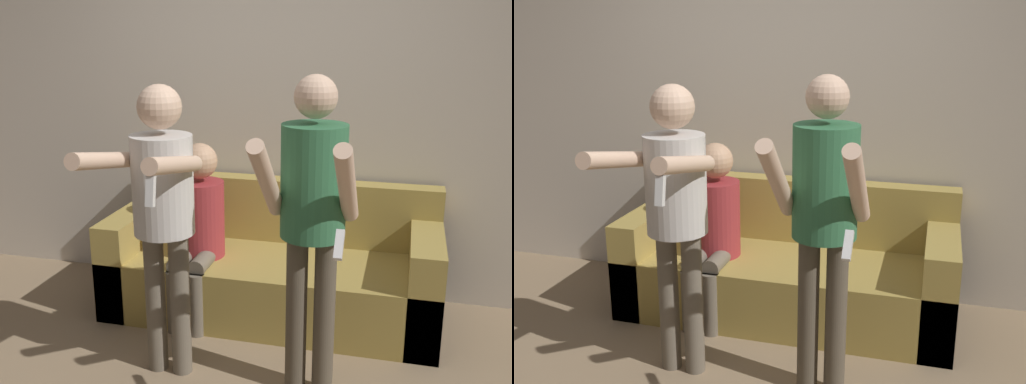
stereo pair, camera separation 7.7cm
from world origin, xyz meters
The scene contains 5 objects.
wall_back centered at (0.00, 1.72, 1.35)m, with size 6.40×0.06×2.70m.
couch centered at (0.11, 1.27, 0.29)m, with size 2.16×0.84×0.85m.
person_standing_left centered at (-0.28, 0.39, 1.00)m, with size 0.44×0.73×1.60m.
person_standing_right centered at (0.51, 0.40, 1.03)m, with size 0.44×0.65×1.66m.
person_seated centered at (-0.34, 1.09, 0.64)m, with size 0.31×0.53×1.16m.
Camera 2 is at (1.01, -2.34, 1.89)m, focal length 42.00 mm.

